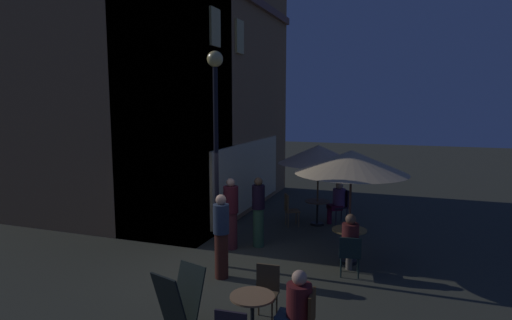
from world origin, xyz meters
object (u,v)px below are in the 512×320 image
Objects in this scene: cafe_table_0 at (317,208)px; patio_umbrella_0 at (318,154)px; patio_umbrella_1 at (351,162)px; patron_standing_4 at (258,212)px; cafe_chair_2 at (350,252)px; patron_seated_2 at (296,306)px; patron_standing_5 at (221,236)px; menu_sandwich_board at (179,300)px; cafe_chair_5 at (267,287)px; cafe_chair_1 at (342,203)px; patron_seated_0 at (338,200)px; cafe_table_1 at (349,238)px; cafe_chair_4 at (305,316)px; cafe_table_2 at (252,311)px; street_lamp_near_corner at (216,119)px; cafe_chair_0 at (289,207)px; patron_standing_3 at (231,214)px; patron_seated_1 at (350,240)px.

patio_umbrella_0 reaches higher than cafe_table_0.
patio_umbrella_1 reaches higher than patron_standing_4.
patio_umbrella_1 is 2.96× the size of cafe_chair_2.
patio_umbrella_0 reaches higher than patron_seated_2.
patio_umbrella_0 is 1.35× the size of patron_standing_5.
menu_sandwich_board reaches higher than cafe_chair_5.
patio_umbrella_1 is at bearing -155.12° from patio_umbrella_0.
cafe_chair_1 is at bearing 73.44° from patron_standing_5.
cafe_chair_5 is at bearing 52.95° from patron_seated_0.
cafe_chair_1 reaches higher than cafe_table_1.
cafe_chair_4 reaches higher than cafe_table_1.
cafe_table_2 is 4.27m from patio_umbrella_1.
patron_standing_4 is at bearing 90.75° from patron_standing_5.
street_lamp_near_corner is 1.96× the size of patio_umbrella_0.
menu_sandwich_board is 0.56× the size of patron_standing_4.
cafe_chair_0 is 0.54× the size of patron_standing_4.
cafe_chair_2 is 2.45m from cafe_chair_5.
patron_seated_0 is 0.71× the size of patron_standing_3.
cafe_chair_0 is (-0.40, 0.74, -1.52)m from patio_umbrella_0.
cafe_chair_1 is 0.18m from patron_seated_0.
patron_seated_0 is (3.87, 0.86, 0.19)m from cafe_chair_2.
cafe_table_1 is 3.77m from cafe_chair_4.
patron_seated_0 reaches higher than patron_seated_2.
menu_sandwich_board reaches higher than cafe_chair_2.
cafe_chair_4 is at bearing -41.87° from patron_standing_4.
patio_umbrella_1 is (3.80, -2.12, 1.76)m from menu_sandwich_board.
patron_standing_5 is at bearing 101.97° from cafe_chair_2.
cafe_table_1 is 0.82× the size of cafe_chair_4.
cafe_table_1 is 3.90m from cafe_table_2.
cafe_chair_4 is 0.54× the size of patron_standing_5.
cafe_chair_2 is at bearing -158.47° from patio_umbrella_0.
cafe_table_1 is 2.91m from patron_standing_5.
patron_seated_0 reaches higher than menu_sandwich_board.
patron_seated_2 is at bearing -171.26° from cafe_table_0.
patio_umbrella_0 is 3.37m from patron_standing_3.
patron_seated_1 is (3.15, -1.00, 0.20)m from cafe_table_2.
patio_umbrella_1 is at bearing -52.14° from patron_standing_3.
cafe_chair_5 is 0.52× the size of patron_standing_4.
street_lamp_near_corner is at bearing 33.85° from cafe_table_2.
cafe_table_2 is 0.59× the size of patron_seated_1.
cafe_chair_0 is at bearing -76.02° from patron_seated_2.
street_lamp_near_corner is 4.93× the size of cafe_chair_4.
patron_seated_0 reaches higher than cafe_table_2.
cafe_chair_2 is 3.00m from cafe_chair_4.
patron_seated_2 is at bearing -102.61° from cafe_chair_0.
street_lamp_near_corner is at bearing -47.60° from cafe_chair_4.
cafe_table_1 is 3.06m from cafe_chair_0.
patron_standing_4 is at bearing 55.63° from cafe_chair_2.
cafe_chair_2 is (-0.78, -0.12, -0.05)m from cafe_table_1.
patio_umbrella_1 is (-2.72, -1.26, 1.75)m from cafe_table_0.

